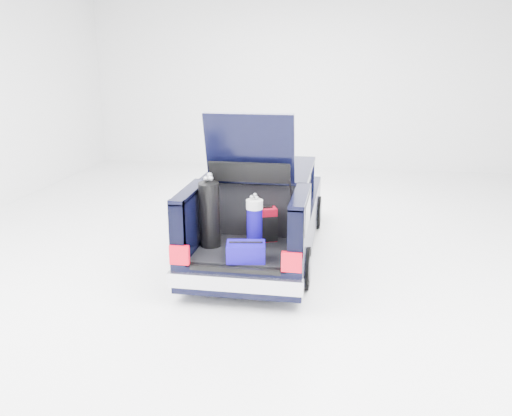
% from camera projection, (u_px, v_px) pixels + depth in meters
% --- Properties ---
extents(ground, '(14.00, 14.00, 0.00)m').
position_uv_depth(ground, '(261.00, 251.00, 9.22)').
color(ground, white).
rests_on(ground, ground).
extents(car, '(1.87, 4.65, 2.47)m').
position_uv_depth(car, '(262.00, 212.00, 9.13)').
color(car, black).
rests_on(car, ground).
extents(red_suitcase, '(0.37, 0.31, 0.52)m').
position_uv_depth(red_suitcase, '(265.00, 225.00, 7.91)').
color(red_suitcase, maroon).
rests_on(red_suitcase, car).
extents(black_golf_bag, '(0.29, 0.34, 1.05)m').
position_uv_depth(black_golf_bag, '(210.00, 214.00, 7.62)').
color(black_golf_bag, black).
rests_on(black_golf_bag, car).
extents(blue_golf_bag, '(0.28, 0.28, 0.79)m').
position_uv_depth(blue_golf_bag, '(255.00, 223.00, 7.60)').
color(blue_golf_bag, black).
rests_on(blue_golf_bag, car).
extents(blue_duffel, '(0.56, 0.41, 0.27)m').
position_uv_depth(blue_duffel, '(246.00, 252.00, 7.20)').
color(blue_duffel, '#100579').
rests_on(blue_duffel, car).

